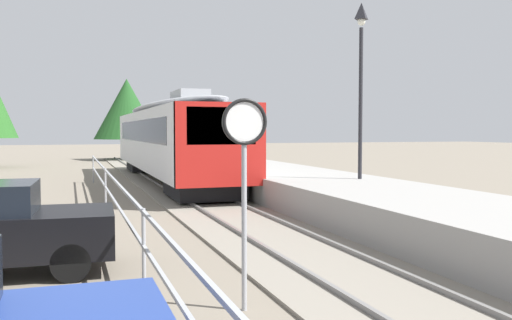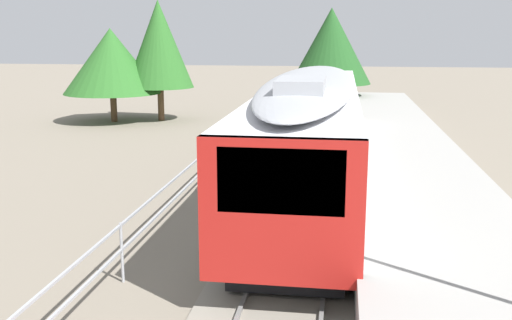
{
  "view_description": "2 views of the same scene",
  "coord_description": "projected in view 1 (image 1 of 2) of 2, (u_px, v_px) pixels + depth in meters",
  "views": [
    {
      "loc": [
        -4.3,
        3.91,
        2.39
      ],
      "look_at": [
        0.4,
        17.78,
        1.6
      ],
      "focal_mm": 38.62,
      "sensor_mm": 36.0,
      "label": 1
    },
    {
      "loc": [
        0.96,
        10.51,
        4.9
      ],
      "look_at": [
        -1.0,
        23.78,
        2.0
      ],
      "focal_mm": 41.01,
      "sensor_mm": 36.0,
      "label": 2
    }
  ],
  "objects": [
    {
      "name": "commuter_train",
      "position": [
        170.0,
        136.0,
        24.91
      ],
      "size": [
        2.82,
        18.25,
        3.74
      ],
      "color": "silver",
      "rests_on": "track_rails"
    },
    {
      "name": "track_rails",
      "position": [
        205.0,
        200.0,
        18.61
      ],
      "size": [
        3.2,
        60.0,
        0.14
      ],
      "color": "gray",
      "rests_on": "ground"
    },
    {
      "name": "station_platform",
      "position": [
        294.0,
        185.0,
        19.63
      ],
      "size": [
        3.9,
        60.0,
        0.9
      ],
      "primitive_type": "cube",
      "color": "#999691",
      "rests_on": "ground"
    },
    {
      "name": "carpark_fence",
      "position": [
        144.0,
        232.0,
        8.05
      ],
      "size": [
        0.06,
        36.06,
        1.25
      ],
      "color": "#9EA0A5",
      "rests_on": "ground"
    },
    {
      "name": "speed_limit_sign",
      "position": [
        245.0,
        151.0,
        7.17
      ],
      "size": [
        0.61,
        0.1,
        2.81
      ],
      "color": "#9EA0A5",
      "rests_on": "ground"
    },
    {
      "name": "tree_behind_carpark",
      "position": [
        127.0,
        109.0,
        44.43
      ],
      "size": [
        5.27,
        5.27,
        6.56
      ],
      "color": "brown",
      "rests_on": "ground"
    },
    {
      "name": "platform_lamp_mid_platform",
      "position": [
        361.0,
        57.0,
        16.7
      ],
      "size": [
        0.34,
        0.34,
        5.35
      ],
      "color": "#232328",
      "rests_on": "station_platform"
    },
    {
      "name": "ground_plane",
      "position": [
        114.0,
        205.0,
        17.65
      ],
      "size": [
        160.0,
        160.0,
        0.0
      ],
      "primitive_type": "plane",
      "color": "slate"
    }
  ]
}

